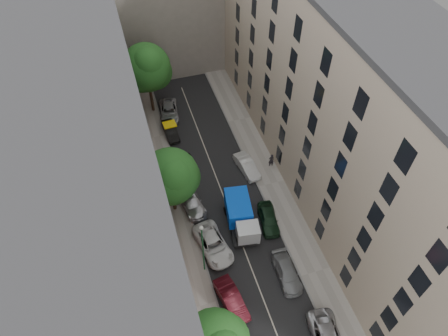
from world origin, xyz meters
name	(u,v)px	position (x,y,z in m)	size (l,w,h in m)	color
ground	(223,196)	(0.00, 0.00, 0.00)	(120.00, 120.00, 0.00)	#4C4C49
road_surface	(223,196)	(0.00, 0.00, 0.01)	(8.00, 44.00, 0.02)	black
sidewalk_left	(173,208)	(-5.50, 0.00, 0.07)	(3.00, 44.00, 0.15)	gray
sidewalk_right	(271,184)	(5.50, 0.00, 0.07)	(3.00, 44.00, 0.15)	gray
building_left	(97,154)	(-11.00, 0.00, 10.00)	(8.00, 44.00, 20.00)	#4A4745
building_right	(335,104)	(11.00, 0.00, 10.00)	(8.00, 44.00, 20.00)	tan
tarp_truck	(241,215)	(0.60, -3.88, 1.46)	(3.09, 6.05, 2.66)	black
car_left_1	(231,300)	(-2.80, -11.48, 0.73)	(1.55, 4.44, 1.46)	#4E0F18
car_left_2	(213,244)	(-2.80, -5.80, 0.74)	(2.46, 5.33, 1.48)	silver
car_left_3	(191,201)	(-3.60, -0.20, 0.71)	(2.00, 4.92, 1.43)	#BDBCC1
car_left_4	(187,167)	(-2.80, 4.59, 0.66)	(1.56, 3.89, 1.32)	black
car_left_5	(170,131)	(-3.39, 11.00, 0.65)	(1.37, 3.94, 1.30)	black
car_left_6	(169,111)	(-2.80, 14.60, 0.68)	(2.27, 4.92, 1.37)	#BBBCC1
car_right_1	(287,273)	(2.80, -10.55, 0.64)	(1.80, 4.42, 1.28)	gray
car_right_2	(269,219)	(3.33, -4.60, 0.72)	(1.69, 4.21, 1.43)	black
car_right_3	(247,166)	(3.60, 2.75, 0.70)	(1.48, 4.26, 1.40)	silver
tree_mid	(172,178)	(-5.22, -0.25, 5.11)	(5.80, 5.60, 7.90)	#382619
tree_far	(147,69)	(-4.50, 15.96, 6.45)	(5.99, 5.81, 9.54)	#382619
lamp_post	(203,245)	(-4.20, -7.72, 4.46)	(0.36, 0.36, 7.10)	#1A5E31
pedestrian	(271,160)	(6.40, 2.51, 1.02)	(0.64, 0.42, 1.75)	black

